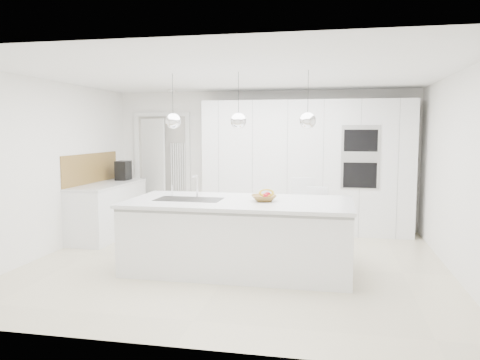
% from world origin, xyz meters
% --- Properties ---
extents(floor, '(5.50, 5.50, 0.00)m').
position_xyz_m(floor, '(0.00, 0.00, 0.00)').
color(floor, beige).
rests_on(floor, ground).
extents(wall_back, '(5.50, 0.00, 5.50)m').
position_xyz_m(wall_back, '(0.00, 2.50, 1.25)').
color(wall_back, white).
rests_on(wall_back, ground).
extents(wall_left, '(0.00, 5.00, 5.00)m').
position_xyz_m(wall_left, '(-2.75, 0.00, 1.25)').
color(wall_left, white).
rests_on(wall_left, ground).
extents(ceiling, '(5.50, 5.50, 0.00)m').
position_xyz_m(ceiling, '(0.00, 0.00, 2.50)').
color(ceiling, white).
rests_on(ceiling, wall_back).
extents(tall_cabinets, '(3.60, 0.60, 2.30)m').
position_xyz_m(tall_cabinets, '(0.80, 2.20, 1.15)').
color(tall_cabinets, white).
rests_on(tall_cabinets, floor).
extents(oven_stack, '(0.62, 0.04, 1.05)m').
position_xyz_m(oven_stack, '(1.70, 1.89, 1.35)').
color(oven_stack, '#A5A5A8').
rests_on(oven_stack, tall_cabinets).
extents(doorway_frame, '(1.11, 0.08, 2.13)m').
position_xyz_m(doorway_frame, '(-1.95, 2.47, 1.02)').
color(doorway_frame, white).
rests_on(doorway_frame, floor).
extents(hallway_door, '(0.76, 0.38, 2.00)m').
position_xyz_m(hallway_door, '(-2.20, 2.42, 1.00)').
color(hallway_door, white).
rests_on(hallway_door, floor).
extents(radiator, '(0.32, 0.04, 1.40)m').
position_xyz_m(radiator, '(-1.63, 2.46, 0.85)').
color(radiator, white).
rests_on(radiator, floor).
extents(left_base_cabinets, '(0.60, 1.80, 0.86)m').
position_xyz_m(left_base_cabinets, '(-2.45, 1.20, 0.43)').
color(left_base_cabinets, white).
rests_on(left_base_cabinets, floor).
extents(left_worktop, '(0.62, 1.82, 0.04)m').
position_xyz_m(left_worktop, '(-2.45, 1.20, 0.88)').
color(left_worktop, silver).
rests_on(left_worktop, left_base_cabinets).
extents(oak_backsplash, '(0.02, 1.80, 0.50)m').
position_xyz_m(oak_backsplash, '(-2.74, 1.20, 1.15)').
color(oak_backsplash, olive).
rests_on(oak_backsplash, wall_left).
extents(island_base, '(2.80, 1.20, 0.86)m').
position_xyz_m(island_base, '(0.10, -0.30, 0.43)').
color(island_base, white).
rests_on(island_base, floor).
extents(island_worktop, '(2.84, 1.40, 0.04)m').
position_xyz_m(island_worktop, '(0.10, -0.25, 0.88)').
color(island_worktop, silver).
rests_on(island_worktop, island_base).
extents(island_sink, '(0.84, 0.44, 0.18)m').
position_xyz_m(island_sink, '(-0.55, -0.30, 0.82)').
color(island_sink, '#3F3F42').
rests_on(island_sink, island_worktop).
extents(island_tap, '(0.02, 0.02, 0.30)m').
position_xyz_m(island_tap, '(-0.50, -0.10, 1.05)').
color(island_tap, white).
rests_on(island_tap, island_worktop).
extents(pendant_left, '(0.20, 0.20, 0.20)m').
position_xyz_m(pendant_left, '(-0.75, -0.30, 1.90)').
color(pendant_left, white).
rests_on(pendant_left, ceiling).
extents(pendant_mid, '(0.20, 0.20, 0.20)m').
position_xyz_m(pendant_mid, '(0.10, -0.30, 1.90)').
color(pendant_mid, white).
rests_on(pendant_mid, ceiling).
extents(pendant_right, '(0.20, 0.20, 0.20)m').
position_xyz_m(pendant_right, '(0.95, -0.30, 1.90)').
color(pendant_right, white).
rests_on(pendant_right, ceiling).
extents(fruit_bowl, '(0.38, 0.38, 0.08)m').
position_xyz_m(fruit_bowl, '(0.42, -0.27, 0.94)').
color(fruit_bowl, olive).
rests_on(fruit_bowl, island_worktop).
extents(espresso_machine, '(0.22, 0.33, 0.34)m').
position_xyz_m(espresso_machine, '(-2.43, 1.77, 1.07)').
color(espresso_machine, black).
rests_on(espresso_machine, left_worktop).
extents(bar_stool_left, '(0.45, 0.56, 1.09)m').
position_xyz_m(bar_stool_left, '(0.83, 0.69, 0.54)').
color(bar_stool_left, white).
rests_on(bar_stool_left, floor).
extents(bar_stool_right, '(0.39, 0.49, 0.98)m').
position_xyz_m(bar_stool_right, '(1.06, 0.50, 0.49)').
color(bar_stool_right, white).
rests_on(bar_stool_right, floor).
extents(apple_a, '(0.08, 0.08, 0.08)m').
position_xyz_m(apple_a, '(0.46, -0.26, 0.97)').
color(apple_a, red).
rests_on(apple_a, fruit_bowl).
extents(apple_b, '(0.09, 0.09, 0.09)m').
position_xyz_m(apple_b, '(0.46, -0.24, 0.97)').
color(apple_b, red).
rests_on(apple_b, fruit_bowl).
extents(apple_c, '(0.08, 0.08, 0.08)m').
position_xyz_m(apple_c, '(0.44, -0.30, 0.97)').
color(apple_c, red).
rests_on(apple_c, fruit_bowl).
extents(banana_bunch, '(0.22, 0.16, 0.20)m').
position_xyz_m(banana_bunch, '(0.45, -0.29, 1.01)').
color(banana_bunch, gold).
rests_on(banana_bunch, fruit_bowl).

